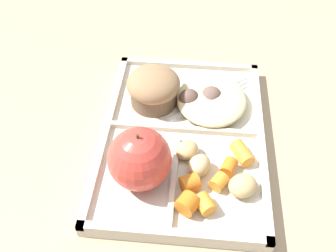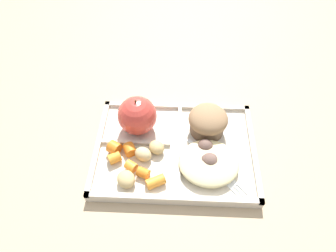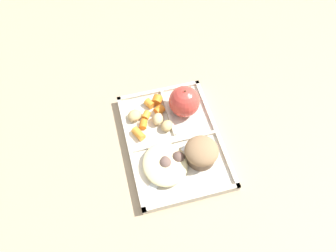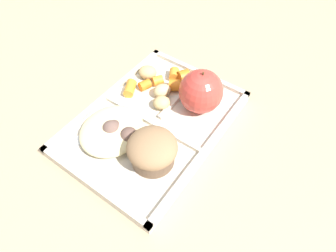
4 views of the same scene
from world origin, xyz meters
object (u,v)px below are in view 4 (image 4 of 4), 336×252
(green_apple, at_px, (201,91))
(plastic_fork, at_px, (101,139))
(bran_muffin, at_px, (152,150))
(lunch_tray, at_px, (153,123))

(green_apple, relative_size, plastic_fork, 0.66)
(green_apple, height_order, bran_muffin, green_apple)
(bran_muffin, bearing_deg, plastic_fork, -78.46)
(lunch_tray, bearing_deg, green_apple, 148.07)
(lunch_tray, xyz_separation_m, green_apple, (-0.08, 0.05, 0.05))
(plastic_fork, bearing_deg, bran_muffin, 101.54)
(lunch_tray, height_order, green_apple, green_apple)
(lunch_tray, xyz_separation_m, plastic_fork, (0.09, -0.05, 0.01))
(green_apple, distance_m, plastic_fork, 0.21)
(bran_muffin, height_order, plastic_fork, bran_muffin)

